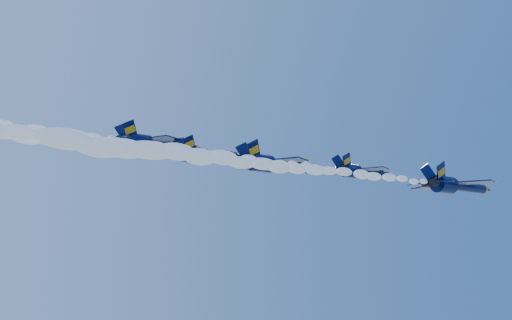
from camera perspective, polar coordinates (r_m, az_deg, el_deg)
jet_lead at (r=98.47m, az=19.47°, el=-2.42°), size 18.04×14.79×6.70m
smoke_trail_jet_lead at (r=70.55m, az=3.01°, el=-0.65°), size 58.20×2.30×2.07m
jet_second at (r=99.35m, az=10.64°, el=-1.18°), size 15.04×12.34×5.59m
smoke_trail_jet_second at (r=76.73m, az=-7.30°, el=0.90°), size 58.20×1.92×1.72m
jet_third at (r=94.83m, az=2.26°, el=-0.46°), size 18.59×15.25×6.91m
smoke_trail_jet_third at (r=76.72m, az=-19.46°, el=1.96°), size 58.20×2.37×2.13m
jet_fourth at (r=98.86m, az=-4.28°, el=0.28°), size 16.99×13.94×6.31m
jet_fifth at (r=100.83m, az=-9.79°, el=1.60°), size 18.07×14.82×6.71m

